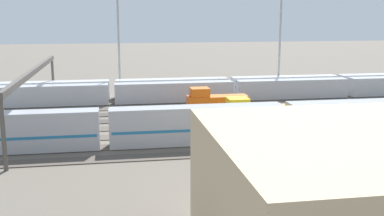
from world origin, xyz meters
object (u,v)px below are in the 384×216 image
(train_on_track_1, at_px, (174,92))
(light_mast_0, at_px, (118,6))
(signal_gantry, at_px, (34,75))
(train_on_track_0, at_px, (229,86))
(train_on_track_4, at_px, (216,105))
(train_on_track_7, at_px, (197,125))
(light_mast_2, at_px, (281,14))
(train_on_track_6, at_px, (256,117))

(train_on_track_1, relative_size, light_mast_0, 4.08)
(train_on_track_1, bearing_deg, signal_gantry, 32.41)
(train_on_track_0, bearing_deg, signal_gantry, 29.12)
(train_on_track_4, height_order, train_on_track_7, same)
(train_on_track_0, relative_size, light_mast_2, 3.61)
(light_mast_0, bearing_deg, train_on_track_7, 103.82)
(train_on_track_1, distance_m, signal_gantry, 28.58)
(light_mast_0, distance_m, light_mast_2, 34.24)
(train_on_track_6, bearing_deg, light_mast_0, -60.41)
(train_on_track_4, bearing_deg, train_on_track_1, -71.66)
(train_on_track_4, relative_size, train_on_track_7, 0.08)
(light_mast_0, height_order, light_mast_2, light_mast_0)
(train_on_track_0, bearing_deg, train_on_track_1, 22.17)
(light_mast_0, bearing_deg, train_on_track_0, 170.97)
(train_on_track_7, bearing_deg, train_on_track_0, -110.54)
(train_on_track_6, relative_size, light_mast_2, 0.38)
(light_mast_2, bearing_deg, train_on_track_7, 56.43)
(light_mast_2, bearing_deg, train_on_track_6, 64.87)
(train_on_track_0, height_order, light_mast_0, light_mast_0)
(train_on_track_7, bearing_deg, train_on_track_1, -91.61)
(signal_gantry, bearing_deg, train_on_track_0, -150.88)
(train_on_track_4, height_order, train_on_track_0, train_on_track_4)
(train_on_track_1, relative_size, light_mast_2, 4.52)
(train_on_track_1, xyz_separation_m, train_on_track_6, (-8.74, 25.00, 0.14))
(train_on_track_4, bearing_deg, train_on_track_0, -110.05)
(train_on_track_6, bearing_deg, light_mast_2, -115.13)
(train_on_track_0, distance_m, light_mast_2, 19.01)
(train_on_track_4, height_order, light_mast_0, light_mast_0)
(train_on_track_7, relative_size, train_on_track_0, 1.25)
(train_on_track_1, distance_m, train_on_track_4, 15.80)
(train_on_track_1, distance_m, train_on_track_6, 26.48)
(train_on_track_1, height_order, train_on_track_6, train_on_track_6)
(train_on_track_1, xyz_separation_m, light_mast_0, (10.34, -8.59, 16.49))
(train_on_track_1, distance_m, light_mast_2, 29.03)
(train_on_track_1, xyz_separation_m, train_on_track_0, (-12.27, -5.00, 0.00))
(signal_gantry, bearing_deg, light_mast_0, -119.39)
(light_mast_2, bearing_deg, train_on_track_4, 49.63)
(train_on_track_7, height_order, light_mast_2, light_mast_2)
(train_on_track_4, bearing_deg, train_on_track_6, 110.64)
(train_on_track_4, bearing_deg, light_mast_0, -57.02)
(train_on_track_7, height_order, light_mast_0, light_mast_0)
(train_on_track_4, height_order, light_mast_2, light_mast_2)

